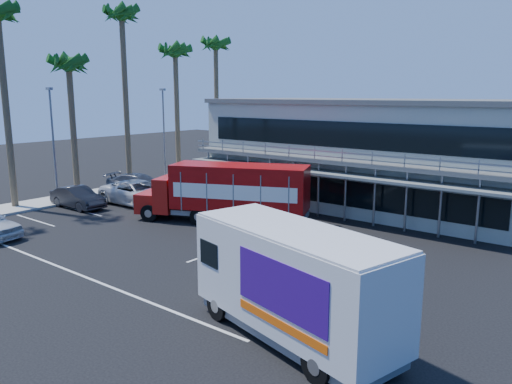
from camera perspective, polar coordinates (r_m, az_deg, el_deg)
The scene contains 15 objects.
ground at distance 26.18m, azimuth -7.77°, elevation -5.96°, with size 120.00×120.00×0.00m, color black.
building at distance 35.77m, azimuth 13.19°, elevation 4.44°, with size 22.40×12.00×7.30m.
curb_strip at distance 41.20m, azimuth -16.23°, elevation 0.12°, with size 3.00×32.00×0.16m, color #A5A399.
palm_c at distance 38.80m, azimuth -20.58°, elevation 12.77°, with size 2.80×2.80×10.75m.
palm_d at distance 42.15m, azimuth -15.05°, elevation 17.81°, with size 2.80×2.80×14.75m.
palm_e at distance 44.75m, azimuth -9.20°, elevation 14.76°, with size 2.80×2.80×12.25m.
palm_f at distance 48.96m, azimuth -4.62°, elevation 15.60°, with size 2.80×2.80×13.25m.
light_pole_near at distance 37.29m, azimuth -22.16°, elevation 5.49°, with size 0.50×0.25×8.09m.
light_pole_far at distance 43.06m, azimuth -10.47°, elevation 6.78°, with size 0.50×0.25×8.09m.
red_truck at distance 29.93m, azimuth -3.18°, elevation 0.13°, with size 10.58×6.37×3.53m.
white_van at distance 15.78m, azimuth 4.36°, elevation -10.21°, with size 7.82×4.29×3.63m.
parked_car_b at distance 36.02m, azimuth -19.71°, elevation -0.59°, with size 1.55×4.45×1.47m, color black.
parked_car_c at distance 35.78m, azimuth -13.26°, elevation -0.11°, with size 2.82×6.12×1.70m, color silver.
parked_car_d at distance 39.59m, azimuth -13.18°, elevation 0.88°, with size 2.21×5.44×1.58m, color #2F343F.
parked_car_e at distance 37.69m, azimuth -10.08°, elevation 0.36°, with size 1.67×4.16×1.42m, color slate.
Camera 1 is at (18.20, -17.19, 7.67)m, focal length 35.00 mm.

